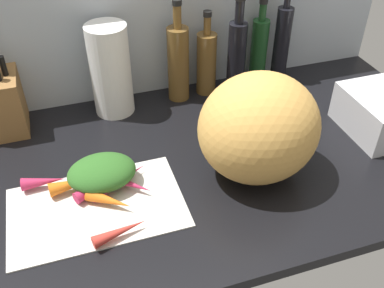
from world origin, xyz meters
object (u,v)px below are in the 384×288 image
carrot_2 (44,181)px  bottle_3 (259,49)px  carrot_5 (126,183)px  carrot_3 (74,184)px  carrot_4 (123,181)px  carrot_7 (109,200)px  cutting_board (97,207)px  knife_block (3,102)px  carrot_1 (105,182)px  bottle_0 (178,62)px  bottle_4 (282,44)px  paper_towel_roll (111,70)px  carrot_0 (120,232)px  bottle_2 (237,56)px  carrot_6 (120,181)px  winter_squash (259,128)px  bottle_1 (206,62)px

carrot_2 → bottle_3: 79.38cm
carrot_5 → carrot_3: bearing=164.6°
carrot_4 → carrot_7: (-4.25, -5.48, -0.03)cm
cutting_board → carrot_3: carrot_3 is taller
carrot_7 → knife_block: bearing=118.5°
carrot_1 → bottle_0: bottle_0 is taller
carrot_4 → bottle_4: bearing=31.2°
cutting_board → carrot_2: (-11.14, 10.68, 2.03)cm
carrot_1 → paper_towel_roll: paper_towel_roll is taller
carrot_2 → bottle_4: (79.09, 30.64, 10.91)cm
carrot_1 → carrot_7: (-0.00, -6.82, 0.16)cm
cutting_board → bottle_3: bearing=35.2°
carrot_0 → carrot_2: 26.03cm
carrot_5 → bottle_2: 56.15cm
carrot_7 → carrot_2: bearing=141.0°
carrot_2 → bottle_0: bottle_0 is taller
carrot_3 → knife_block: bearing=114.6°
bottle_2 → bottle_3: bottle_2 is taller
carrot_1 → carrot_6: (3.59, -0.55, -0.16)cm
carrot_7 → carrot_1: bearing=90.0°
carrot_3 → paper_towel_roll: (15.90, 32.76, 11.23)cm
carrot_0 → winter_squash: 40.51cm
bottle_0 → carrot_3: bearing=-137.4°
bottle_2 → carrot_5: bearing=-141.2°
carrot_1 → bottle_2: bearing=34.2°
carrot_0 → bottle_4: size_ratio=0.38×
carrot_3 → bottle_0: 50.94cm
winter_squash → bottle_2: 39.32cm
carrot_7 → paper_towel_roll: paper_towel_roll is taller
carrot_2 → carrot_1: bearing=-18.3°
knife_block → bottle_0: bearing=1.0°
carrot_4 → bottle_0: bearing=55.1°
carrot_5 → knife_block: size_ratio=0.63×
carrot_3 → bottle_1: bottle_1 is taller
carrot_1 → carrot_6: size_ratio=1.01×
bottle_2 → carrot_3: bearing=-150.4°
carrot_2 → carrot_4: (18.46, -6.04, 0.02)cm
bottle_2 → carrot_7: bearing=-140.6°
carrot_5 → carrot_1: bearing=157.8°
carrot_0 → carrot_7: 9.91cm
cutting_board → carrot_1: (3.07, 5.98, 1.86)cm
carrot_0 → carrot_7: carrot_7 is taller
cutting_board → bottle_0: (32.70, 41.07, 12.17)cm
bottle_2 → bottle_4: bearing=9.4°
carrot_2 → bottle_3: size_ratio=0.36×
cutting_board → bottle_4: bottle_4 is taller
carrot_6 → carrot_7: bearing=-119.8°
bottle_0 → bottle_1: 9.69cm
knife_block → carrot_0: bearing=-65.9°
paper_towel_roll → bottle_4: bearing=1.3°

